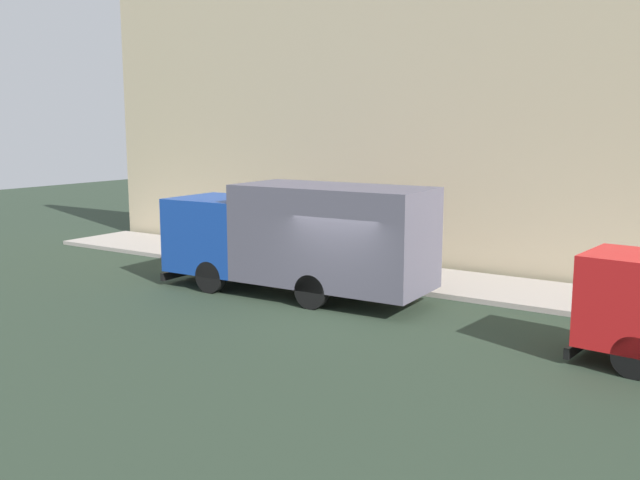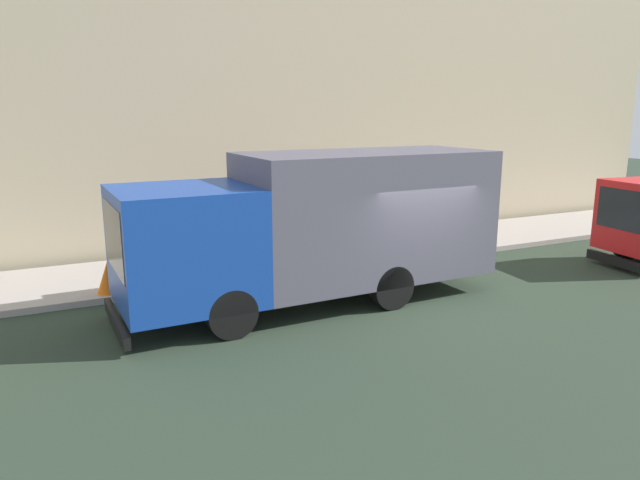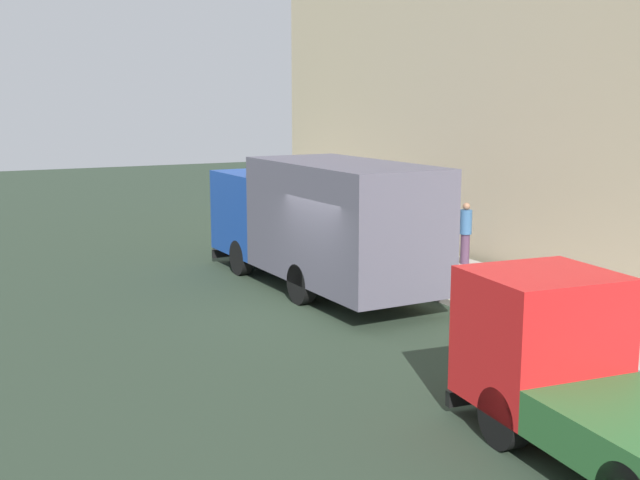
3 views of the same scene
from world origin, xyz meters
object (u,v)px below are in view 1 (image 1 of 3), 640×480
object	(u,v)px
pedestrian_walking	(370,237)
traffic_cone_orange	(237,253)
large_utility_truck	(299,236)
street_sign_post	(345,227)

from	to	relation	value
pedestrian_walking	traffic_cone_orange	distance (m)	4.63
large_utility_truck	pedestrian_walking	distance (m)	4.68
traffic_cone_orange	large_utility_truck	bearing A→B (deg)	-117.72
pedestrian_walking	street_sign_post	size ratio (longest dim) A/B	0.63
pedestrian_walking	street_sign_post	xyz separation A→B (m)	(-2.33, -0.38, 0.68)
traffic_cone_orange	street_sign_post	world-z (taller)	street_sign_post
large_utility_truck	street_sign_post	size ratio (longest dim) A/B	3.04
pedestrian_walking	traffic_cone_orange	world-z (taller)	pedestrian_walking
large_utility_truck	pedestrian_walking	world-z (taller)	large_utility_truck
large_utility_truck	pedestrian_walking	size ratio (longest dim) A/B	4.83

